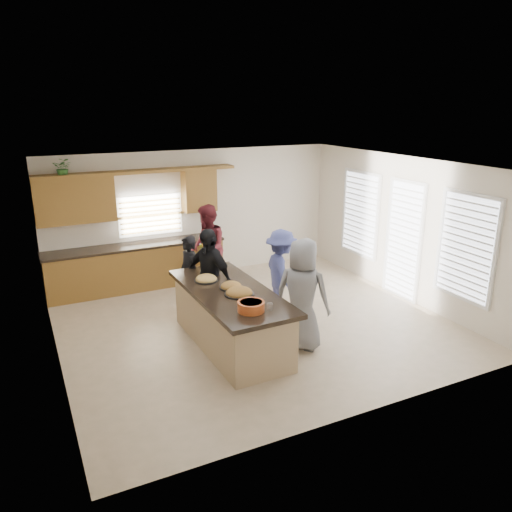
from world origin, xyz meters
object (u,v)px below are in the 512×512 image
woman_right_back (281,272)px  woman_left_front (209,278)px  salad_bowl (251,306)px  woman_right_front (302,295)px  woman_left_back (189,275)px  woman_left_mid (208,248)px  island (231,319)px

woman_right_back → woman_left_front: bearing=93.6°
salad_bowl → woman_right_back: bearing=49.6°
salad_bowl → woman_right_front: size_ratio=0.21×
woman_left_back → woman_left_front: (0.15, -0.63, 0.13)m
woman_left_back → woman_left_mid: 1.28m
woman_left_mid → woman_right_front: size_ratio=0.99×
island → woman_left_mid: (0.58, 2.52, 0.45)m
woman_left_mid → woman_right_back: 1.92m
woman_left_back → woman_left_front: bearing=7.9°
woman_right_back → woman_right_front: woman_right_front is taller
salad_bowl → woman_left_back: bearing=92.9°
island → woman_left_mid: bearing=76.1°
island → woman_right_back: 1.58m
woman_left_back → woman_right_front: size_ratio=0.83×
island → salad_bowl: size_ratio=7.03×
island → woman_right_front: size_ratio=1.51×
woman_left_mid → woman_right_front: 3.10m
woman_left_front → woman_right_back: woman_left_front is taller
woman_right_back → woman_left_mid: bearing=31.6°
woman_left_mid → woman_right_back: (0.76, -1.76, -0.10)m
salad_bowl → woman_right_front: 1.10m
woman_right_back → woman_left_back: bearing=72.1°
woman_left_back → woman_left_mid: bearing=137.5°
woman_right_front → salad_bowl: bearing=64.9°
salad_bowl → woman_left_front: woman_left_front is taller
woman_left_mid → woman_right_back: woman_left_mid is taller
island → salad_bowl: bearing=-94.8°
salad_bowl → woman_left_front: 1.76m
woman_left_mid → woman_left_front: size_ratio=1.02×
island → salad_bowl: 1.05m
woman_left_mid → woman_right_back: bearing=34.5°
island → woman_left_mid: woman_left_mid is taller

